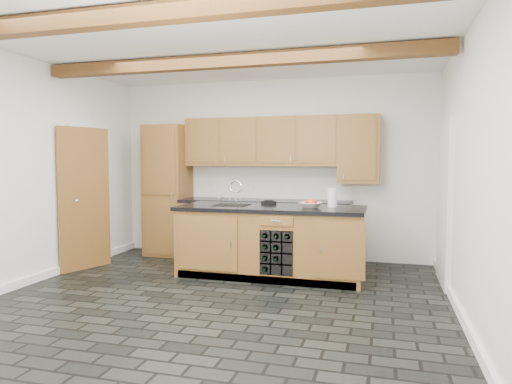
# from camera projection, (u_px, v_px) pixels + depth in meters

# --- Properties ---
(ground) EXTENTS (5.00, 5.00, 0.00)m
(ground) POSITION_uv_depth(u_px,v_px,m) (215.00, 302.00, 4.95)
(ground) COLOR black
(ground) RESTS_ON ground
(room_shell) EXTENTS (5.01, 5.00, 5.00)m
(room_shell) POSITION_uv_depth(u_px,v_px,m) (224.00, 161.00, 5.37)
(room_shell) COLOR white
(room_shell) RESTS_ON ground
(back_cabinetry) EXTENTS (3.65, 0.62, 2.20)m
(back_cabinetry) POSITION_uv_depth(u_px,v_px,m) (243.00, 196.00, 7.13)
(back_cabinetry) COLOR brown
(back_cabinetry) RESTS_ON ground
(island) EXTENTS (2.48, 0.96, 0.93)m
(island) POSITION_uv_depth(u_px,v_px,m) (271.00, 241.00, 6.06)
(island) COLOR brown
(island) RESTS_ON ground
(faucet) EXTENTS (0.45, 0.40, 0.34)m
(faucet) POSITION_uv_depth(u_px,v_px,m) (232.00, 202.00, 6.23)
(faucet) COLOR black
(faucet) RESTS_ON island
(kitchen_scale) EXTENTS (0.20, 0.14, 0.06)m
(kitchen_scale) POSITION_uv_depth(u_px,v_px,m) (269.00, 202.00, 6.33)
(kitchen_scale) COLOR black
(kitchen_scale) RESTS_ON island
(fruit_bowl) EXTENTS (0.35, 0.35, 0.07)m
(fruit_bowl) POSITION_uv_depth(u_px,v_px,m) (311.00, 205.00, 5.86)
(fruit_bowl) COLOR beige
(fruit_bowl) RESTS_ON island
(fruit_cluster) EXTENTS (0.16, 0.17, 0.07)m
(fruit_cluster) POSITION_uv_depth(u_px,v_px,m) (311.00, 202.00, 5.86)
(fruit_cluster) COLOR red
(fruit_cluster) RESTS_ON fruit_bowl
(paper_towel) EXTENTS (0.12, 0.12, 0.24)m
(paper_towel) POSITION_uv_depth(u_px,v_px,m) (332.00, 198.00, 5.94)
(paper_towel) COLOR white
(paper_towel) RESTS_ON island
(mug) EXTENTS (0.12, 0.12, 0.09)m
(mug) POSITION_uv_depth(u_px,v_px,m) (219.00, 195.00, 7.32)
(mug) COLOR white
(mug) RESTS_ON back_cabinetry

